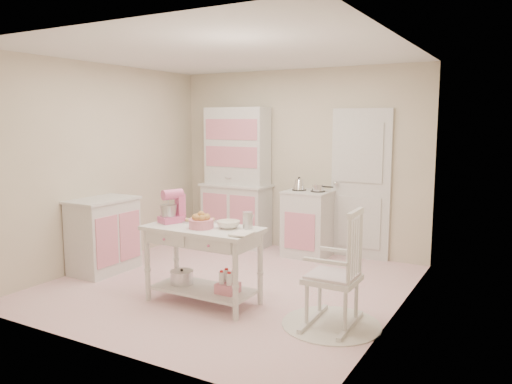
% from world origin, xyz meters
% --- Properties ---
extents(room_shell, '(3.84, 3.84, 2.62)m').
position_xyz_m(room_shell, '(0.00, 0.00, 1.65)').
color(room_shell, pink).
rests_on(room_shell, ground).
extents(door, '(0.82, 0.05, 2.04)m').
position_xyz_m(door, '(0.95, 1.87, 1.02)').
color(door, silver).
rests_on(door, ground).
extents(hutch, '(1.06, 0.50, 2.08)m').
position_xyz_m(hutch, '(-0.90, 1.66, 1.04)').
color(hutch, silver).
rests_on(hutch, ground).
extents(stove, '(0.62, 0.57, 0.92)m').
position_xyz_m(stove, '(0.30, 1.61, 0.46)').
color(stove, silver).
rests_on(stove, ground).
extents(base_cabinet, '(0.54, 0.84, 0.92)m').
position_xyz_m(base_cabinet, '(-1.63, -0.32, 0.46)').
color(base_cabinet, silver).
rests_on(base_cabinet, ground).
extents(lace_rug, '(0.92, 0.92, 0.01)m').
position_xyz_m(lace_rug, '(1.46, -0.51, 0.01)').
color(lace_rug, white).
rests_on(lace_rug, ground).
extents(rocking_chair, '(0.50, 0.74, 1.10)m').
position_xyz_m(rocking_chair, '(1.46, -0.51, 0.55)').
color(rocking_chair, silver).
rests_on(rocking_chair, ground).
extents(work_table, '(1.20, 0.60, 0.80)m').
position_xyz_m(work_table, '(0.09, -0.60, 0.40)').
color(work_table, silver).
rests_on(work_table, ground).
extents(stand_mixer, '(0.29, 0.34, 0.34)m').
position_xyz_m(stand_mixer, '(-0.33, -0.58, 0.97)').
color(stand_mixer, '#D95B90').
rests_on(stand_mixer, work_table).
extents(cookie_tray, '(0.34, 0.24, 0.02)m').
position_xyz_m(cookie_tray, '(-0.06, -0.42, 0.81)').
color(cookie_tray, silver).
rests_on(cookie_tray, work_table).
extents(bread_basket, '(0.25, 0.25, 0.09)m').
position_xyz_m(bread_basket, '(0.11, -0.65, 0.85)').
color(bread_basket, pink).
rests_on(bread_basket, work_table).
extents(mixing_bowl, '(0.24, 0.24, 0.07)m').
position_xyz_m(mixing_bowl, '(0.35, -0.52, 0.84)').
color(mixing_bowl, white).
rests_on(mixing_bowl, work_table).
extents(metal_pitcher, '(0.10, 0.10, 0.17)m').
position_xyz_m(metal_pitcher, '(0.53, -0.44, 0.89)').
color(metal_pitcher, silver).
rests_on(metal_pitcher, work_table).
extents(recipe_book, '(0.19, 0.24, 0.02)m').
position_xyz_m(recipe_book, '(0.54, -0.72, 0.81)').
color(recipe_book, white).
rests_on(recipe_book, work_table).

